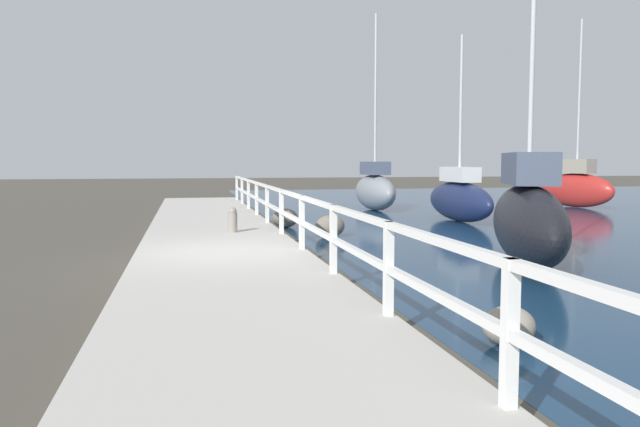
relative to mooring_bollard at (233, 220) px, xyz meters
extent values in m
plane|color=#4C473D|center=(-0.43, -3.32, -0.55)|extent=(120.00, 120.00, 0.00)
cube|color=beige|center=(-0.43, -3.32, -0.43)|extent=(3.31, 36.00, 0.24)
cube|color=white|center=(1.12, -11.42, 0.23)|extent=(0.10, 0.10, 1.07)
cube|color=white|center=(1.12, -8.72, 0.23)|extent=(0.10, 0.10, 1.07)
cube|color=white|center=(1.12, -6.02, 0.23)|extent=(0.10, 0.10, 1.07)
cube|color=white|center=(1.12, -3.32, 0.23)|extent=(0.10, 0.10, 1.07)
cube|color=white|center=(1.12, -0.62, 0.23)|extent=(0.10, 0.10, 1.07)
cube|color=white|center=(1.12, 2.08, 0.23)|extent=(0.10, 0.10, 1.07)
cube|color=white|center=(1.12, 4.78, 0.23)|extent=(0.10, 0.10, 1.07)
cube|color=white|center=(1.12, 7.48, 0.23)|extent=(0.10, 0.10, 1.07)
cube|color=white|center=(1.12, 10.18, 0.23)|extent=(0.10, 0.10, 1.07)
cube|color=white|center=(1.12, 12.88, 0.23)|extent=(0.10, 0.10, 1.07)
cube|color=white|center=(1.12, -3.32, 0.72)|extent=(0.09, 32.50, 0.08)
cube|color=white|center=(1.12, -3.32, 0.23)|extent=(0.09, 32.50, 0.08)
ellipsoid|color=gray|center=(2.27, -9.35, -0.33)|extent=(0.58, 0.52, 0.43)
ellipsoid|color=#666056|center=(1.75, 2.87, -0.26)|extent=(0.77, 0.69, 0.58)
ellipsoid|color=slate|center=(2.55, 0.39, -0.26)|extent=(0.77, 0.69, 0.58)
cylinder|color=gray|center=(0.00, 0.00, -0.07)|extent=(0.23, 0.23, 0.47)
sphere|color=gray|center=(0.00, 0.00, 0.21)|extent=(0.21, 0.21, 0.21)
ellipsoid|color=black|center=(5.22, -4.69, 0.23)|extent=(2.65, 4.81, 1.53)
cube|color=#4C566B|center=(5.22, -4.69, 1.29)|extent=(1.34, 1.96, 0.60)
cylinder|color=silver|center=(5.22, -4.69, 4.38)|extent=(0.09, 0.09, 6.77)
ellipsoid|color=red|center=(15.16, 8.32, 0.18)|extent=(1.98, 3.75, 1.44)
cube|color=#9E937F|center=(15.16, 8.32, 1.21)|extent=(1.06, 1.58, 0.60)
cylinder|color=silver|center=(15.16, 8.32, 4.12)|extent=(0.09, 0.09, 6.43)
ellipsoid|color=#192347|center=(7.64, 3.62, 0.11)|extent=(1.04, 4.70, 1.30)
cube|color=silver|center=(7.64, 3.62, 1.00)|extent=(0.69, 1.94, 0.48)
cylinder|color=silver|center=(7.64, 3.62, 3.12)|extent=(0.09, 0.09, 4.72)
ellipsoid|color=gray|center=(6.30, 8.63, 0.17)|extent=(1.18, 3.95, 1.42)
cube|color=#4C566B|center=(6.30, 8.63, 1.14)|extent=(0.81, 1.64, 0.52)
cylinder|color=silver|center=(6.30, 8.63, 4.04)|extent=(0.09, 0.09, 6.31)
camera|label=1|loc=(-1.09, -15.35, 1.44)|focal=35.00mm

